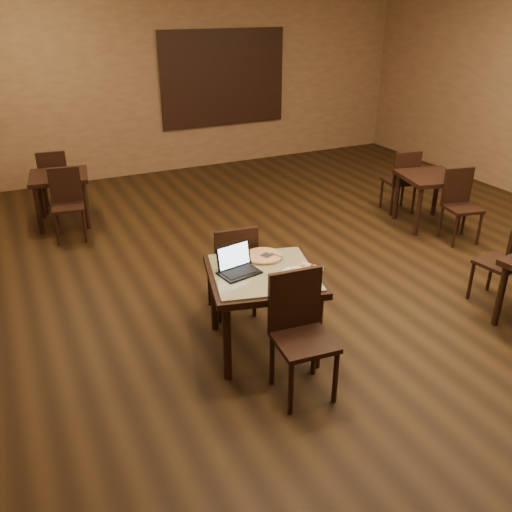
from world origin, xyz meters
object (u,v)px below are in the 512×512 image
chair_main_far (234,266)px  other_table_a_chair_near (460,201)px  chair_main_near (300,327)px  other_table_c_chair_far (507,260)px  pizza_pan (263,257)px  tiled_table (263,282)px  laptop (237,265)px  other_table_b_chair_far (54,177)px  other_table_b_chair_near (67,200)px  other_table_a (430,184)px  other_table_b (60,183)px  other_table_a_chair_far (402,178)px

chair_main_far → other_table_a_chair_near: 3.38m
chair_main_near → other_table_c_chair_far: 2.52m
chair_main_far → other_table_c_chair_far: size_ratio=1.08×
chair_main_far → pizza_pan: size_ratio=2.68×
tiled_table → other_table_a_chair_near: (3.34, 1.09, -0.14)m
chair_main_far → other_table_c_chair_far: (2.53, -1.00, -0.04)m
laptop → other_table_b_chair_far: bearing=92.2°
other_table_a_chair_near → other_table_b_chair_far: size_ratio=1.01×
chair_main_far → other_table_a_chair_near: chair_main_far is taller
other_table_b_chair_near → tiled_table: bearing=-62.7°
chair_main_far → other_table_a: bearing=-156.9°
laptop → other_table_b: laptop is taller
pizza_pan → other_table_b_chair_far: (-1.29, 4.14, -0.25)m
laptop → other_table_a_chair_near: size_ratio=0.40×
other_table_b_chair_near → other_table_b: bearing=99.5°
laptop → other_table_b_chair_near: (-0.95, 3.22, -0.31)m
other_table_c_chair_far → other_table_a: bearing=-119.5°
other_table_a → other_table_a_chair_far: other_table_a_chair_far is taller
tiled_table → other_table_b: bearing=120.8°
other_table_a_chair_far → other_table_c_chair_far: size_ratio=1.03×
other_table_a_chair_near → other_table_b: other_table_a_chair_near is taller
chair_main_near → other_table_c_chair_far: (2.51, 0.23, -0.06)m
tiled_table → other_table_b_chair_far: bearing=119.0°
tiled_table → chair_main_far: chair_main_far is taller
pizza_pan → laptop: bearing=-156.7°
other_table_b_chair_near → pizza_pan: bearing=-59.4°
other_table_a → other_table_b_chair_far: other_table_b_chair_far is taller
tiled_table → other_table_a_chair_near: other_table_a_chair_near is taller
chair_main_near → chair_main_far: (-0.02, 1.23, -0.03)m
other_table_a_chair_far → other_table_a: bearing=104.1°
other_table_a → other_table_b: other_table_a is taller
other_table_b_chair_near → other_table_b_chair_far: (-0.02, 1.06, 0.00)m
laptop → other_table_c_chair_far: (2.72, -0.48, -0.32)m
chair_main_near → chair_main_far: 1.23m
laptop → other_table_b_chair_far: laptop is taller
other_table_c_chair_far → laptop: bearing=-17.7°
chair_main_near → other_table_b: 4.62m
chair_main_near → other_table_b_chair_near: 4.10m
other_table_a_chair_near → other_table_b: 5.28m
pizza_pan → other_table_a: 3.49m
pizza_pan → tiled_table: bearing=-116.6°
tiled_table → other_table_a: size_ratio=1.24×
pizza_pan → other_table_a: bearing=23.4°
other_table_a → other_table_b: (-4.48, 2.23, -0.01)m
other_table_a_chair_near → other_table_b_chair_far: bearing=156.1°
other_table_b_chair_far → other_table_a: bearing=156.7°
pizza_pan → chair_main_near: bearing=-97.5°
pizza_pan → other_table_a_chair_far: other_table_a_chair_far is taller
other_table_a_chair_far → other_table_b_chair_near: size_ratio=1.01×
chair_main_near → other_table_a: bearing=39.4°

